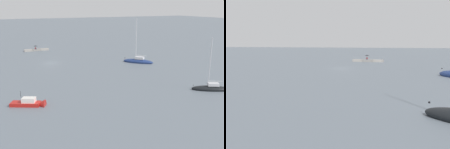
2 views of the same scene
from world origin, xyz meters
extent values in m
plane|color=slate|center=(0.00, 0.00, 0.00)|extent=(500.00, 500.00, 0.00)
cube|color=gray|center=(-2.74, -21.60, 0.32)|extent=(2.66, 1.64, 0.64)
cube|color=gray|center=(0.00, -21.60, 0.32)|extent=(2.66, 1.64, 0.64)
cube|color=gray|center=(2.74, -21.60, 0.32)|extent=(2.66, 1.64, 0.64)
cube|color=#1E2333|center=(0.22, -21.33, 0.72)|extent=(0.44, 0.48, 0.16)
cube|color=maroon|center=(0.28, -21.61, 0.90)|extent=(0.44, 0.30, 0.52)
sphere|color=tan|center=(0.28, -21.61, 1.25)|extent=(0.22, 0.22, 0.22)
cylinder|color=black|center=(0.28, -21.54, 1.16)|extent=(0.02, 0.02, 1.05)
cone|color=black|center=(0.28, -21.54, 1.74)|extent=(1.20, 1.20, 0.21)
sphere|color=black|center=(0.28, -21.54, 1.88)|extent=(0.05, 0.05, 0.05)
sphere|color=black|center=(-18.33, 34.99, 0.90)|extent=(0.16, 0.16, 0.16)
sphere|color=black|center=(-18.87, 7.26, 1.07)|extent=(0.19, 0.19, 0.19)
camera|label=1|loc=(15.46, 70.79, 15.20)|focal=42.54mm
camera|label=2|loc=(-19.25, 56.60, 5.01)|focal=48.45mm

